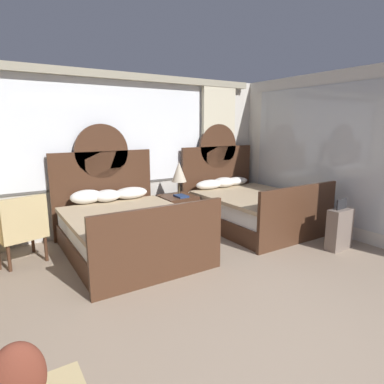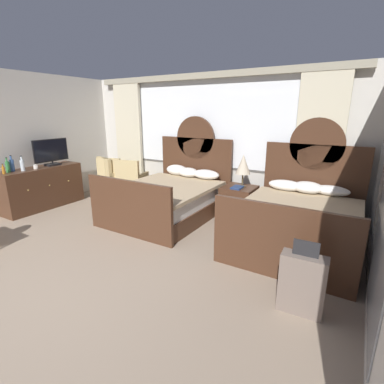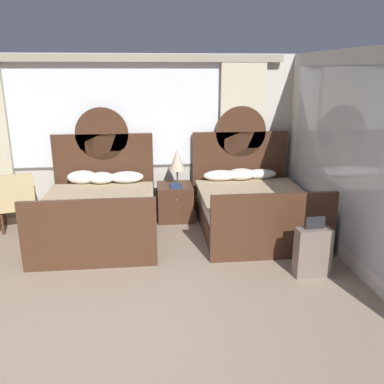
% 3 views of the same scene
% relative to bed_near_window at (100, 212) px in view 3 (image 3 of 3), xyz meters
% --- Properties ---
extents(ground_plane, '(24.00, 24.00, 0.00)m').
position_rel_bed_near_window_xyz_m(ground_plane, '(0.25, -2.77, -0.37)').
color(ground_plane, gray).
extents(wall_back_window, '(6.09, 0.22, 2.70)m').
position_rel_bed_near_window_xyz_m(wall_back_window, '(0.25, 1.10, 1.07)').
color(wall_back_window, beige).
rests_on(wall_back_window, ground_plane).
extents(wall_right_mirror, '(0.08, 4.47, 2.70)m').
position_rel_bed_near_window_xyz_m(wall_right_mirror, '(3.33, -1.11, 0.98)').
color(wall_right_mirror, beige).
rests_on(wall_right_mirror, ground_plane).
extents(bed_near_window, '(1.68, 2.15, 1.85)m').
position_rel_bed_near_window_xyz_m(bed_near_window, '(0.00, 0.00, 0.00)').
color(bed_near_window, '#472B1C').
rests_on(bed_near_window, ground_plane).
extents(bed_near_mirror, '(1.68, 2.15, 1.85)m').
position_rel_bed_near_window_xyz_m(bed_near_mirror, '(2.37, -0.00, -0.00)').
color(bed_near_mirror, '#472B1C').
rests_on(bed_near_mirror, ground_plane).
extents(nightstand_between_beds, '(0.58, 0.60, 0.60)m').
position_rel_bed_near_window_xyz_m(nightstand_between_beds, '(1.18, 0.57, -0.07)').
color(nightstand_between_beds, '#472B1C').
rests_on(nightstand_between_beds, ground_plane).
extents(table_lamp_on_nightstand, '(0.27, 0.27, 0.60)m').
position_rel_bed_near_window_xyz_m(table_lamp_on_nightstand, '(1.23, 0.59, 0.64)').
color(table_lamp_on_nightstand, brown).
rests_on(table_lamp_on_nightstand, nightstand_between_beds).
extents(book_on_nightstand, '(0.18, 0.26, 0.03)m').
position_rel_bed_near_window_xyz_m(book_on_nightstand, '(1.19, 0.45, 0.24)').
color(book_on_nightstand, navy).
rests_on(book_on_nightstand, nightstand_between_beds).
extents(armchair_by_window_left, '(0.68, 0.68, 0.93)m').
position_rel_bed_near_window_xyz_m(armchair_by_window_left, '(-1.31, 0.37, 0.14)').
color(armchair_by_window_left, tan).
rests_on(armchair_by_window_left, ground_plane).
extents(suitcase_on_floor, '(0.44, 0.20, 0.77)m').
position_rel_bed_near_window_xyz_m(suitcase_on_floor, '(2.72, -1.59, -0.06)').
color(suitcase_on_floor, '#75665B').
rests_on(suitcase_on_floor, ground_plane).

